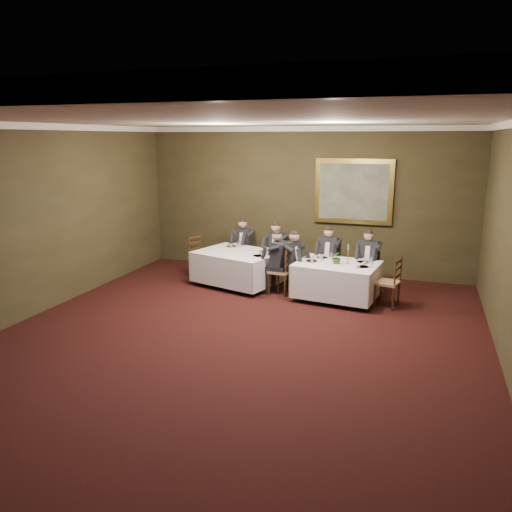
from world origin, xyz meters
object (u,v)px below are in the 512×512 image
Objects in this scene: diner_sec_backleft at (245,253)px; chair_sec_backright at (278,267)px; chair_sec_backleft at (245,262)px; diner_sec_backright at (278,258)px; table_second at (238,265)px; chair_main_backright at (367,278)px; chair_main_endright at (387,293)px; diner_main_backleft at (329,264)px; diner_main_backright at (368,268)px; chair_sec_endright at (281,281)px; painting at (354,192)px; diner_sec_endright at (280,270)px; candlestick at (348,256)px; chair_main_endleft at (290,280)px; chair_main_backleft at (329,274)px; diner_main_endleft at (290,270)px; table_main at (337,278)px; centerpiece at (337,257)px; chair_sec_endleft at (201,265)px.

diner_sec_backleft is 0.98m from chair_sec_backright.
chair_sec_backleft is 0.74× the size of diner_sec_backright.
chair_main_backright reaches higher than table_second.
chair_main_endright is 2.85m from diner_sec_backright.
diner_main_backright is at bearing -178.33° from diner_main_backleft.
chair_sec_endright is at bearing 53.87° from diner_main_backleft.
diner_sec_backright is at bearing 78.10° from chair_main_endright.
diner_sec_endright is at bearing -122.39° from painting.
diner_sec_backleft is 1.83m from diner_sec_endright.
diner_sec_endright is at bearing 29.50° from chair_main_backright.
candlestick is at bearing -84.43° from chair_sec_endright.
chair_main_endleft is 0.21m from chair_sec_endright.
diner_main_endleft is at bearing 56.81° from chair_main_backleft.
table_main is 1.78× the size of chair_main_endright.
painting is at bearing -27.53° from chair_sec_endright.
candlestick is at bearing 71.23° from diner_main_backright.
diner_main_endleft is at bearing 146.63° from chair_sec_backright.
table_main is 1.21m from diner_sec_endright.
chair_main_backright is (0.87, -0.11, 0.00)m from chair_main_backleft.
diner_sec_backright is 4.61× the size of centerpiece.
diner_sec_backleft reaches higher than chair_sec_backleft.
table_second is at bearing 78.39° from diner_sec_endright.
centerpiece is at bearing 171.38° from diner_sec_backright.
diner_sec_endright is (-0.87, -0.88, 0.23)m from chair_main_backleft.
centerpiece is (-0.54, -0.81, 0.40)m from diner_main_backright.
diner_main_backright is at bearing -161.64° from chair_sec_backright.
diner_sec_backleft reaches higher than chair_main_endright.
diner_main_backright is at bearing -61.90° from diner_sec_endright.
painting is at bearing -27.80° from diner_sec_endright.
chair_main_endright is 2.24m from diner_sec_endright.
chair_sec_endright is at bearing -42.36° from diner_main_endleft.
chair_main_backleft is (1.94, 0.56, -0.17)m from table_second.
chair_main_endright and chair_sec_backright have the same top height.
diner_sec_backright is at bearing 23.61° from diner_sec_endright.
painting is at bearing -99.21° from chair_main_backleft.
chair_main_endleft is at bearing 146.71° from diner_sec_backright.
diner_sec_backleft is 1.35× the size of chair_sec_endleft.
diner_main_endleft and diner_sec_backright have the same top height.
table_main is 2.82m from chair_sec_backleft.
diner_main_backleft reaches higher than chair_sec_backright.
chair_sec_endleft reaches higher than table_second.
chair_sec_backleft and chair_sec_endleft have the same top height.
table_main is 0.94m from diner_main_backright.
diner_main_backright and diner_sec_endright have the same top height.
diner_sec_backleft is at bearing 49.09° from chair_sec_endright.
painting is (2.27, 1.59, 1.57)m from table_second.
diner_main_backright is at bearing -179.09° from chair_main_backleft.
diner_sec_backleft is at bearing 151.99° from table_main.
candlestick is at bearing 9.17° from table_main.
candlestick is at bearing 100.29° from chair_main_endleft.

